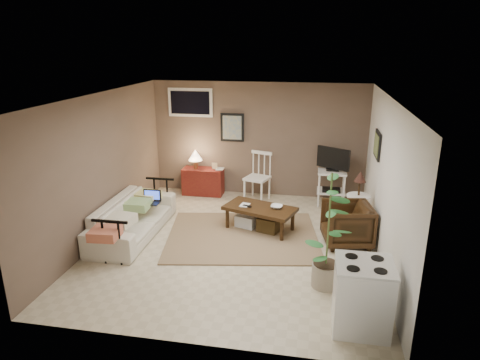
% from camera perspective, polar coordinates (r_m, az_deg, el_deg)
% --- Properties ---
extents(floor, '(5.00, 5.00, 0.00)m').
position_cam_1_polar(floor, '(7.12, -0.54, -8.48)').
color(floor, '#C1B293').
rests_on(floor, ground).
extents(art_back, '(0.50, 0.03, 0.60)m').
position_cam_1_polar(art_back, '(9.08, -1.04, 7.02)').
color(art_back, black).
extents(art_right, '(0.03, 0.60, 0.45)m').
position_cam_1_polar(art_right, '(7.56, 17.85, 4.49)').
color(art_right, black).
extents(window, '(0.96, 0.03, 0.60)m').
position_cam_1_polar(window, '(9.21, -6.64, 10.22)').
color(window, white).
extents(rug, '(2.82, 2.40, 0.02)m').
position_cam_1_polar(rug, '(7.35, 0.35, -7.48)').
color(rug, '#8C6D51').
rests_on(rug, floor).
extents(coffee_table, '(1.35, 0.98, 0.46)m').
position_cam_1_polar(coffee_table, '(7.52, 2.60, -4.87)').
color(coffee_table, '#34210E').
rests_on(coffee_table, floor).
extents(sofa, '(0.62, 2.11, 0.82)m').
position_cam_1_polar(sofa, '(7.51, -14.15, -4.17)').
color(sofa, silver).
rests_on(sofa, floor).
extents(sofa_pillows, '(0.40, 2.00, 0.14)m').
position_cam_1_polar(sofa_pillows, '(7.25, -14.61, -4.21)').
color(sofa_pillows, beige).
rests_on(sofa_pillows, sofa).
extents(sofa_end_rails, '(0.57, 2.11, 0.71)m').
position_cam_1_polar(sofa_end_rails, '(7.48, -13.26, -4.65)').
color(sofa_end_rails, black).
rests_on(sofa_end_rails, floor).
extents(laptop, '(0.32, 0.24, 0.22)m').
position_cam_1_polar(laptop, '(7.70, -11.75, -2.47)').
color(laptop, black).
rests_on(laptop, sofa).
extents(red_console, '(0.86, 0.38, 1.00)m').
position_cam_1_polar(red_console, '(9.28, -5.04, 0.15)').
color(red_console, maroon).
rests_on(red_console, floor).
extents(spindle_chair, '(0.57, 0.57, 1.01)m').
position_cam_1_polar(spindle_chair, '(8.88, 2.35, 0.25)').
color(spindle_chair, white).
rests_on(spindle_chair, floor).
extents(tv_stand, '(0.63, 0.46, 1.19)m').
position_cam_1_polar(tv_stand, '(8.75, 12.18, 0.64)').
color(tv_stand, white).
rests_on(tv_stand, floor).
extents(side_table, '(0.41, 0.41, 1.09)m').
position_cam_1_polar(side_table, '(7.62, 15.55, -1.85)').
color(side_table, white).
rests_on(side_table, floor).
extents(armchair, '(0.81, 0.85, 0.76)m').
position_cam_1_polar(armchair, '(7.18, 14.07, -5.48)').
color(armchair, black).
rests_on(armchair, floor).
extents(potted_plant, '(0.41, 0.41, 1.63)m').
position_cam_1_polar(potted_plant, '(5.71, 11.72, -6.17)').
color(potted_plant, gray).
rests_on(potted_plant, floor).
extents(stove, '(0.64, 0.60, 0.84)m').
position_cam_1_polar(stove, '(5.21, 15.99, -14.66)').
color(stove, white).
rests_on(stove, floor).
extents(bowl, '(0.21, 0.08, 0.20)m').
position_cam_1_polar(bowl, '(7.38, 4.92, -3.01)').
color(bowl, '#34210E').
rests_on(bowl, coffee_table).
extents(book_table, '(0.15, 0.04, 0.21)m').
position_cam_1_polar(book_table, '(7.49, 0.10, -2.62)').
color(book_table, '#34210E').
rests_on(book_table, coffee_table).
extents(book_console, '(0.17, 0.03, 0.22)m').
position_cam_1_polar(book_console, '(9.11, -3.22, 2.11)').
color(book_console, '#34210E').
rests_on(book_console, red_console).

